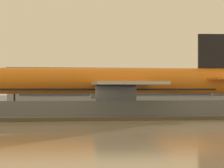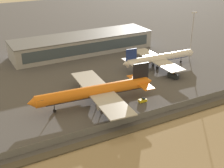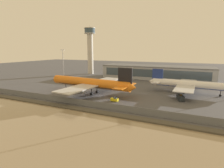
{
  "view_description": "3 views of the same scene",
  "coord_description": "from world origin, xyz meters",
  "views": [
    {
      "loc": [
        -21.74,
        -89.19,
        4.13
      ],
      "look_at": [
        -6.42,
        0.58,
        4.97
      ],
      "focal_mm": 85.0,
      "sensor_mm": 36.0,
      "label": 1
    },
    {
      "loc": [
        -52.34,
        -94.89,
        56.82
      ],
      "look_at": [
        1.41,
        3.99,
        5.95
      ],
      "focal_mm": 50.0,
      "sensor_mm": 36.0,
      "label": 2
    },
    {
      "loc": [
        38.71,
        -71.27,
        21.59
      ],
      "look_at": [
        2.91,
        7.55,
        4.67
      ],
      "focal_mm": 28.0,
      "sensor_mm": 36.0,
      "label": 3
    }
  ],
  "objects": [
    {
      "name": "ground_plane",
      "position": [
        0.0,
        0.0,
        0.0
      ],
      "size": [
        500.0,
        500.0,
        0.0
      ],
      "primitive_type": "plane",
      "color": "#4C4C51"
    },
    {
      "name": "shoreline_seawall",
      "position": [
        0.0,
        -20.5,
        0.25
      ],
      "size": [
        320.0,
        3.0,
        0.5
      ],
      "color": "#474238",
      "rests_on": "ground"
    },
    {
      "name": "perimeter_fence",
      "position": [
        0.0,
        -16.0,
        1.24
      ],
      "size": [
        280.0,
        0.1,
        2.49
      ],
      "color": "slate",
      "rests_on": "ground"
    },
    {
      "name": "cargo_jet_orange",
      "position": [
        -6.47,
        2.03,
        5.34
      ],
      "size": [
        50.62,
        43.9,
        13.99
      ],
      "color": "orange",
      "rests_on": "ground"
    },
    {
      "name": "passenger_jet_white",
      "position": [
        38.43,
        22.93,
        4.47
      ],
      "size": [
        42.26,
        36.46,
        11.73
      ],
      "color": "white",
      "rests_on": "ground"
    },
    {
      "name": "baggage_tug",
      "position": [
        10.01,
        -5.39,
        0.81
      ],
      "size": [
        3.26,
        1.72,
        1.8
      ],
      "color": "yellow",
      "rests_on": "ground"
    },
    {
      "name": "ops_van",
      "position": [
        35.57,
        7.58,
        1.28
      ],
      "size": [
        3.69,
        5.6,
        2.48
      ],
      "color": "#1E2328",
      "rests_on": "ground"
    },
    {
      "name": "terminal_building",
      "position": [
        14.39,
        62.69,
        4.95
      ],
      "size": [
        80.56,
        20.73,
        9.88
      ],
      "color": "#9EA3AD",
      "rests_on": "ground"
    },
    {
      "name": "apron_light_mast_apron_east",
      "position": [
        59.68,
        24.12,
        14.08
      ],
      "size": [
        3.2,
        0.4,
        25.52
      ],
      "color": "#A8A8AD",
      "rests_on": "ground"
    }
  ]
}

